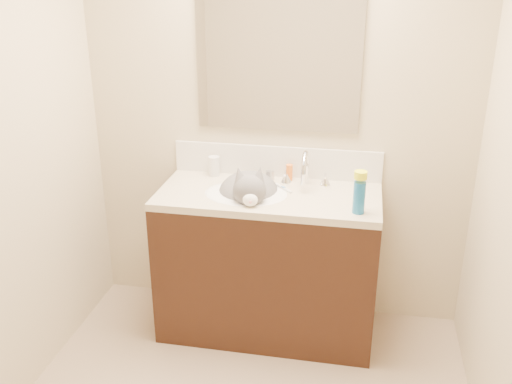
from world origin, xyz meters
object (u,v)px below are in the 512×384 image
at_px(cat, 249,194).
at_px(spray_can, 359,198).
at_px(silver_jar, 270,175).
at_px(faucet, 305,171).
at_px(vanity_cabinet, 268,266).
at_px(basin, 246,205).
at_px(amber_bottle, 289,173).
at_px(pill_bottle, 214,166).

relative_size(cat, spray_can, 3.06).
bearing_deg(silver_jar, spray_can, -36.22).
relative_size(faucet, silver_jar, 5.13).
relative_size(vanity_cabinet, basin, 2.67).
height_order(vanity_cabinet, cat, cat).
relative_size(basin, cat, 0.90).
bearing_deg(amber_bottle, spray_can, -43.97).
xyz_separation_m(silver_jar, amber_bottle, (0.11, 0.01, 0.02)).
bearing_deg(silver_jar, faucet, -16.35).
bearing_deg(pill_bottle, cat, -39.42).
relative_size(vanity_cabinet, amber_bottle, 12.76).
bearing_deg(faucet, vanity_cabinet, -142.71).
bearing_deg(cat, vanity_cabinet, -14.92).
xyz_separation_m(pill_bottle, amber_bottle, (0.44, 0.00, -0.01)).
relative_size(basin, silver_jar, 8.24).
height_order(silver_jar, spray_can, spray_can).
bearing_deg(silver_jar, amber_bottle, 5.76).
distance_m(vanity_cabinet, basin, 0.40).
height_order(basin, pill_bottle, pill_bottle).
distance_m(vanity_cabinet, silver_jar, 0.52).
relative_size(faucet, spray_can, 1.72).
distance_m(faucet, pill_bottle, 0.54).
distance_m(faucet, silver_jar, 0.22).
distance_m(amber_bottle, spray_can, 0.55).
xyz_separation_m(basin, amber_bottle, (0.20, 0.24, 0.12)).
relative_size(basin, pill_bottle, 3.91).
height_order(vanity_cabinet, faucet, faucet).
xyz_separation_m(pill_bottle, silver_jar, (0.33, -0.01, -0.03)).
xyz_separation_m(vanity_cabinet, cat, (-0.11, 0.00, 0.43)).
relative_size(pill_bottle, spray_can, 0.71).
distance_m(faucet, spray_can, 0.43).
bearing_deg(faucet, spray_can, -46.03).
relative_size(basin, spray_can, 2.76).
bearing_deg(pill_bottle, amber_bottle, 0.44).
bearing_deg(spray_can, silver_jar, 143.78).
bearing_deg(cat, spray_can, -30.40).
bearing_deg(faucet, amber_bottle, 143.40).
xyz_separation_m(basin, spray_can, (0.60, -0.14, 0.15)).
distance_m(vanity_cabinet, spray_can, 0.74).
relative_size(vanity_cabinet, cat, 2.41).
height_order(faucet, pill_bottle, faucet).
relative_size(silver_jar, spray_can, 0.34).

